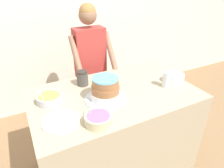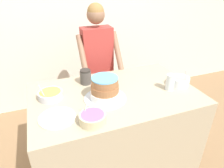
{
  "view_description": "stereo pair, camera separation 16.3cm",
  "coord_description": "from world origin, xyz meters",
  "px_view_note": "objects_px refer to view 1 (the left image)",
  "views": [
    {
      "loc": [
        -0.7,
        -0.88,
        1.81
      ],
      "look_at": [
        -0.04,
        0.4,
        1.04
      ],
      "focal_mm": 32.0,
      "sensor_mm": 36.0,
      "label": 1
    },
    {
      "loc": [
        -0.55,
        -0.95,
        1.81
      ],
      "look_at": [
        -0.04,
        0.4,
        1.04
      ],
      "focal_mm": 32.0,
      "sensor_mm": 36.0,
      "label": 2
    }
  ],
  "objects_px": {
    "cake": "(106,90)",
    "frosting_bowl_purple": "(98,119)",
    "person_baker": "(90,60)",
    "frosting_bowl_yellow": "(49,98)",
    "stoneware_jar": "(83,78)",
    "drinking_glass": "(167,79)",
    "frosting_bowl_pink": "(175,78)",
    "ceramic_plate": "(61,121)"
  },
  "relations": [
    {
      "from": "cake",
      "to": "frosting_bowl_purple",
      "type": "relative_size",
      "value": 1.85
    },
    {
      "from": "person_baker",
      "to": "frosting_bowl_yellow",
      "type": "relative_size",
      "value": 7.81
    },
    {
      "from": "frosting_bowl_yellow",
      "to": "stoneware_jar",
      "type": "distance_m",
      "value": 0.37
    },
    {
      "from": "drinking_glass",
      "to": "cake",
      "type": "bearing_deg",
      "value": 174.37
    },
    {
      "from": "frosting_bowl_pink",
      "to": "frosting_bowl_purple",
      "type": "xyz_separation_m",
      "value": [
        -0.9,
        -0.24,
        -0.01
      ]
    },
    {
      "from": "frosting_bowl_purple",
      "to": "ceramic_plate",
      "type": "height_order",
      "value": "frosting_bowl_purple"
    },
    {
      "from": "frosting_bowl_pink",
      "to": "stoneware_jar",
      "type": "height_order",
      "value": "frosting_bowl_pink"
    },
    {
      "from": "ceramic_plate",
      "to": "stoneware_jar",
      "type": "xyz_separation_m",
      "value": [
        0.32,
        0.45,
        0.06
      ]
    },
    {
      "from": "drinking_glass",
      "to": "ceramic_plate",
      "type": "bearing_deg",
      "value": -176.18
    },
    {
      "from": "cake",
      "to": "drinking_glass",
      "type": "relative_size",
      "value": 2.39
    },
    {
      "from": "person_baker",
      "to": "frosting_bowl_yellow",
      "type": "height_order",
      "value": "person_baker"
    },
    {
      "from": "ceramic_plate",
      "to": "stoneware_jar",
      "type": "bearing_deg",
      "value": 54.03
    },
    {
      "from": "frosting_bowl_purple",
      "to": "stoneware_jar",
      "type": "bearing_deg",
      "value": 80.54
    },
    {
      "from": "person_baker",
      "to": "stoneware_jar",
      "type": "height_order",
      "value": "person_baker"
    },
    {
      "from": "person_baker",
      "to": "cake",
      "type": "height_order",
      "value": "person_baker"
    },
    {
      "from": "cake",
      "to": "stoneware_jar",
      "type": "relative_size",
      "value": 2.5
    },
    {
      "from": "frosting_bowl_pink",
      "to": "frosting_bowl_yellow",
      "type": "distance_m",
      "value": 1.16
    },
    {
      "from": "frosting_bowl_yellow",
      "to": "frosting_bowl_pink",
      "type": "bearing_deg",
      "value": -9.53
    },
    {
      "from": "cake",
      "to": "frosting_bowl_purple",
      "type": "xyz_separation_m",
      "value": [
        -0.18,
        -0.26,
        -0.05
      ]
    },
    {
      "from": "frosting_bowl_pink",
      "to": "frosting_bowl_yellow",
      "type": "height_order",
      "value": "frosting_bowl_pink"
    },
    {
      "from": "frosting_bowl_pink",
      "to": "cake",
      "type": "bearing_deg",
      "value": 178.21
    },
    {
      "from": "person_baker",
      "to": "ceramic_plate",
      "type": "xyz_separation_m",
      "value": [
        -0.57,
        -0.87,
        -0.05
      ]
    },
    {
      "from": "frosting_bowl_purple",
      "to": "drinking_glass",
      "type": "bearing_deg",
      "value": 14.7
    },
    {
      "from": "frosting_bowl_pink",
      "to": "frosting_bowl_purple",
      "type": "height_order",
      "value": "frosting_bowl_pink"
    },
    {
      "from": "cake",
      "to": "frosting_bowl_pink",
      "type": "bearing_deg",
      "value": -1.79
    },
    {
      "from": "frosting_bowl_yellow",
      "to": "stoneware_jar",
      "type": "relative_size",
      "value": 1.45
    },
    {
      "from": "person_baker",
      "to": "frosting_bowl_pink",
      "type": "height_order",
      "value": "person_baker"
    },
    {
      "from": "person_baker",
      "to": "frosting_bowl_yellow",
      "type": "xyz_separation_m",
      "value": [
        -0.58,
        -0.58,
        -0.02
      ]
    },
    {
      "from": "frosting_bowl_pink",
      "to": "ceramic_plate",
      "type": "bearing_deg",
      "value": -174.85
    },
    {
      "from": "drinking_glass",
      "to": "ceramic_plate",
      "type": "height_order",
      "value": "drinking_glass"
    },
    {
      "from": "drinking_glass",
      "to": "frosting_bowl_purple",
      "type": "bearing_deg",
      "value": -165.3
    },
    {
      "from": "ceramic_plate",
      "to": "person_baker",
      "type": "bearing_deg",
      "value": 56.78
    },
    {
      "from": "person_baker",
      "to": "frosting_bowl_yellow",
      "type": "bearing_deg",
      "value": -135.31
    },
    {
      "from": "person_baker",
      "to": "frosting_bowl_purple",
      "type": "relative_size",
      "value": 8.37
    },
    {
      "from": "frosting_bowl_yellow",
      "to": "stoneware_jar",
      "type": "height_order",
      "value": "frosting_bowl_yellow"
    },
    {
      "from": "drinking_glass",
      "to": "ceramic_plate",
      "type": "distance_m",
      "value": 1.0
    },
    {
      "from": "person_baker",
      "to": "cake",
      "type": "xyz_separation_m",
      "value": [
        -0.17,
        -0.75,
        0.03
      ]
    },
    {
      "from": "frosting_bowl_purple",
      "to": "stoneware_jar",
      "type": "relative_size",
      "value": 1.35
    },
    {
      "from": "person_baker",
      "to": "drinking_glass",
      "type": "distance_m",
      "value": 0.91
    },
    {
      "from": "person_baker",
      "to": "stoneware_jar",
      "type": "relative_size",
      "value": 11.32
    },
    {
      "from": "frosting_bowl_yellow",
      "to": "stoneware_jar",
      "type": "bearing_deg",
      "value": 24.34
    },
    {
      "from": "frosting_bowl_pink",
      "to": "frosting_bowl_purple",
      "type": "bearing_deg",
      "value": -165.29
    }
  ]
}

